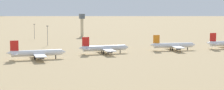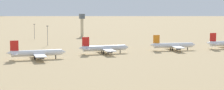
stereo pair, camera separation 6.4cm
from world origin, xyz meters
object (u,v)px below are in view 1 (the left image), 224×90
at_px(light_pole_mid, 48,34).
at_px(parked_jet_red_2, 36,53).
at_px(parked_jet_orange_4, 173,45).
at_px(light_pole_west, 34,30).
at_px(parked_jet_red_3, 104,48).
at_px(control_tower, 82,23).

bearing_deg(light_pole_mid, parked_jet_red_2, -106.92).
xyz_separation_m(parked_jet_orange_4, light_pole_west, (-83.40, 128.75, 4.83)).
distance_m(parked_jet_red_3, parked_jet_orange_4, 55.92).
bearing_deg(control_tower, light_pole_mid, -125.75).
bearing_deg(parked_jet_red_2, parked_jet_orange_4, 8.93).
relative_size(parked_jet_red_2, control_tower, 1.59).
xyz_separation_m(light_pole_west, light_pole_mid, (0.96, -59.15, 0.86)).
distance_m(control_tower, light_pole_west, 56.27).
distance_m(parked_jet_red_2, parked_jet_orange_4, 106.63).
bearing_deg(light_pole_west, parked_jet_red_3, -77.84).
height_order(parked_jet_orange_4, control_tower, control_tower).
bearing_deg(control_tower, parked_jet_red_3, -100.58).
distance_m(parked_jet_orange_4, light_pole_west, 153.48).
relative_size(parked_jet_orange_4, light_pole_west, 2.41).
bearing_deg(light_pole_west, parked_jet_red_2, -99.45).
xyz_separation_m(control_tower, light_pole_west, (-54.03, -14.58, -5.86)).
bearing_deg(parked_jet_orange_4, light_pole_west, 134.20).
xyz_separation_m(parked_jet_red_3, light_pole_west, (-27.49, 127.54, 4.73)).
relative_size(parked_jet_red_3, control_tower, 1.55).
relative_size(parked_jet_red_2, light_pole_mid, 2.29).
relative_size(parked_jet_orange_4, light_pole_mid, 2.17).
relative_size(control_tower, light_pole_west, 1.60).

